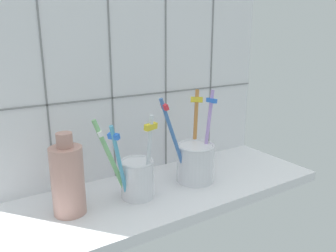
# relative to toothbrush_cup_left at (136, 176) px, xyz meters

# --- Properties ---
(counter_slab) EXTENTS (0.64, 0.22, 0.02)m
(counter_slab) POSITION_rel_toothbrush_cup_left_xyz_m (0.07, 0.00, -0.05)
(counter_slab) COLOR silver
(counter_slab) RESTS_ON ground
(tile_wall_back) EXTENTS (0.64, 0.02, 0.45)m
(tile_wall_back) POSITION_rel_toothbrush_cup_left_xyz_m (0.07, 0.12, 0.16)
(tile_wall_back) COLOR white
(tile_wall_back) RESTS_ON ground
(toothbrush_cup_left) EXTENTS (0.11, 0.07, 0.16)m
(toothbrush_cup_left) POSITION_rel_toothbrush_cup_left_xyz_m (0.00, 0.00, 0.00)
(toothbrush_cup_left) COLOR silver
(toothbrush_cup_left) RESTS_ON counter_slab
(toothbrush_cup_right) EXTENTS (0.14, 0.10, 0.19)m
(toothbrush_cup_right) POSITION_rel_toothbrush_cup_left_xyz_m (0.14, 0.00, 0.00)
(toothbrush_cup_right) COLOR silver
(toothbrush_cup_right) RESTS_ON counter_slab
(ceramic_vase) EXTENTS (0.05, 0.05, 0.14)m
(ceramic_vase) POSITION_rel_toothbrush_cup_left_xyz_m (-0.12, 0.01, 0.02)
(ceramic_vase) COLOR tan
(ceramic_vase) RESTS_ON counter_slab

